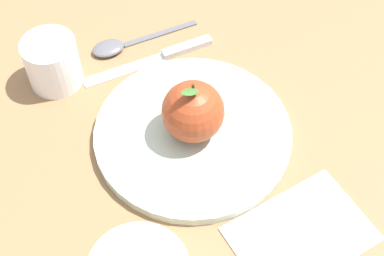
{
  "coord_description": "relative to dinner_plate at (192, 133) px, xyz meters",
  "views": [
    {
      "loc": [
        0.42,
        0.16,
        0.61
      ],
      "look_at": [
        0.02,
        -0.0,
        0.02
      ],
      "focal_mm": 52.88,
      "sensor_mm": 36.0,
      "label": 1
    }
  ],
  "objects": [
    {
      "name": "dinner_plate",
      "position": [
        0.0,
        0.0,
        0.0
      ],
      "size": [
        0.26,
        0.26,
        0.01
      ],
      "color": "#B2C6B2",
      "rests_on": "ground_plane"
    },
    {
      "name": "apple",
      "position": [
        -0.0,
        0.01,
        0.05
      ],
      "size": [
        0.08,
        0.08,
        0.09
      ],
      "color": "#9E3D1E",
      "rests_on": "dinner_plate"
    },
    {
      "name": "ground_plane",
      "position": [
        -0.02,
        0.0,
        -0.01
      ],
      "size": [
        2.4,
        2.4,
        0.0
      ],
      "primitive_type": "plane",
      "color": "olive"
    },
    {
      "name": "cup",
      "position": [
        -0.02,
        -0.21,
        0.03
      ],
      "size": [
        0.07,
        0.07,
        0.07
      ],
      "color": "white",
      "rests_on": "ground_plane"
    },
    {
      "name": "spoon",
      "position": [
        -0.11,
        -0.16,
        -0.0
      ],
      "size": [
        0.14,
        0.13,
        0.01
      ],
      "color": "#59595E",
      "rests_on": "ground_plane"
    },
    {
      "name": "knife",
      "position": [
        -0.11,
        -0.1,
        -0.0
      ],
      "size": [
        0.16,
        0.15,
        0.01
      ],
      "color": "silver",
      "rests_on": "ground_plane"
    },
    {
      "name": "linen_napkin",
      "position": [
        0.08,
        0.17,
        -0.01
      ],
      "size": [
        0.19,
        0.18,
        0.0
      ],
      "primitive_type": "cube",
      "rotation": [
        0.0,
        0.0,
        4.07
      ],
      "color": "beige",
      "rests_on": "ground_plane"
    }
  ]
}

